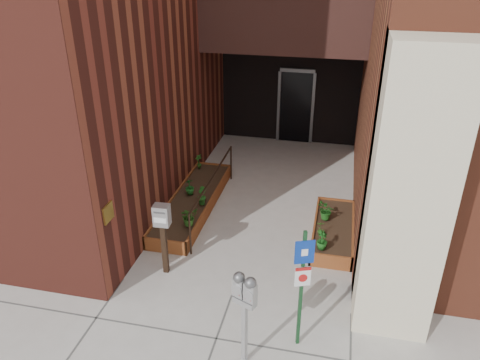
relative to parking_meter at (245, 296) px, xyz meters
The scene contains 14 objects.
ground 1.86m from the parking_meter, 110.94° to the left, with size 80.00×80.00×0.00m, color #9E9991.
planter_left 4.65m from the parking_meter, 117.07° to the left, with size 0.90×3.60×0.30m.
planter_right 3.84m from the parking_meter, 72.79° to the left, with size 0.80×2.20×0.30m.
handrail 4.29m from the parking_meter, 111.39° to the left, with size 0.04×3.34×0.90m.
parking_meter is the anchor object (origin of this frame).
sign_post 0.87m from the parking_meter, 35.57° to the left, with size 0.26×0.11×2.00m.
payment_dropbox 2.51m from the parking_meter, 136.95° to the left, with size 0.29×0.22×1.39m.
shrub_left_a 3.44m from the parking_meter, 121.45° to the left, with size 0.34×0.34×0.38m, color #265719.
shrub_left_b 4.19m from the parking_meter, 115.15° to the left, with size 0.22×0.22×0.40m, color #1B5117.
shrub_left_c 4.70m from the parking_meter, 117.55° to the left, with size 0.20×0.20×0.37m, color #164F17.
shrub_left_d 6.01m from the parking_meter, 113.29° to the left, with size 0.19×0.19×0.36m, color #1E5117.
shrub_right_a 2.87m from the parking_meter, 71.07° to the left, with size 0.21×0.21×0.37m, color #175016.
shrub_right_b 3.29m from the parking_meter, 74.76° to the left, with size 0.16×0.16×0.30m, color #295919.
shrub_right_c 3.86m from the parking_meter, 76.17° to the left, with size 0.34×0.34×0.38m, color #1D5919.
Camera 1 is at (1.50, -6.04, 5.38)m, focal length 35.00 mm.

